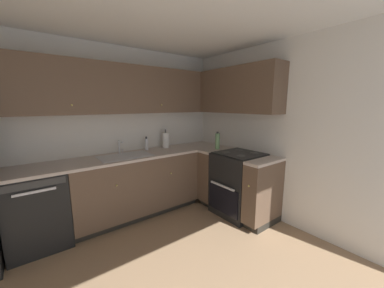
{
  "coord_description": "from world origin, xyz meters",
  "views": [
    {
      "loc": [
        -0.78,
        -1.51,
        1.59
      ],
      "look_at": [
        0.99,
        0.81,
        1.06
      ],
      "focal_mm": 20.38,
      "sensor_mm": 36.0,
      "label": 1
    }
  ],
  "objects_px": {
    "dishwasher": "(37,209)",
    "oven_range": "(239,183)",
    "soap_bottle": "(146,144)",
    "paper_towel_roll": "(166,140)",
    "oil_bottle": "(217,141)"
  },
  "relations": [
    {
      "from": "dishwasher",
      "to": "oven_range",
      "type": "xyz_separation_m",
      "value": [
        2.4,
        -0.87,
        0.02
      ]
    },
    {
      "from": "soap_bottle",
      "to": "paper_towel_roll",
      "type": "height_order",
      "value": "paper_towel_roll"
    },
    {
      "from": "soap_bottle",
      "to": "paper_towel_roll",
      "type": "distance_m",
      "value": 0.33
    },
    {
      "from": "soap_bottle",
      "to": "oil_bottle",
      "type": "height_order",
      "value": "oil_bottle"
    },
    {
      "from": "dishwasher",
      "to": "oil_bottle",
      "type": "distance_m",
      "value": 2.49
    },
    {
      "from": "dishwasher",
      "to": "paper_towel_roll",
      "type": "xyz_separation_m",
      "value": [
        1.78,
        0.16,
        0.59
      ]
    },
    {
      "from": "soap_bottle",
      "to": "paper_towel_roll",
      "type": "xyz_separation_m",
      "value": [
        0.33,
        -0.02,
        0.03
      ]
    },
    {
      "from": "oven_range",
      "to": "soap_bottle",
      "type": "height_order",
      "value": "soap_bottle"
    },
    {
      "from": "dishwasher",
      "to": "oven_range",
      "type": "height_order",
      "value": "oven_range"
    },
    {
      "from": "dishwasher",
      "to": "paper_towel_roll",
      "type": "relative_size",
      "value": 2.81
    },
    {
      "from": "soap_bottle",
      "to": "oil_bottle",
      "type": "bearing_deg",
      "value": -33.19
    },
    {
      "from": "dishwasher",
      "to": "soap_bottle",
      "type": "distance_m",
      "value": 1.56
    },
    {
      "from": "dishwasher",
      "to": "soap_bottle",
      "type": "relative_size",
      "value": 4.16
    },
    {
      "from": "oven_range",
      "to": "paper_towel_roll",
      "type": "distance_m",
      "value": 1.33
    },
    {
      "from": "paper_towel_roll",
      "to": "oil_bottle",
      "type": "distance_m",
      "value": 0.84
    }
  ]
}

